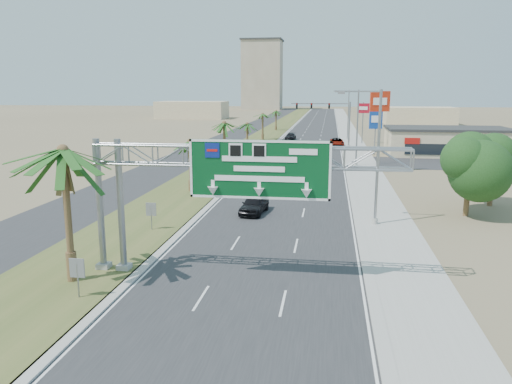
{
  "coord_description": "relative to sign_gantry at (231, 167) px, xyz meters",
  "views": [
    {
      "loc": [
        3.98,
        -15.09,
        9.93
      ],
      "look_at": [
        -0.13,
        12.62,
        4.2
      ],
      "focal_mm": 35.0,
      "sensor_mm": 36.0,
      "label": 1
    }
  ],
  "objects": [
    {
      "name": "palm_near",
      "position": [
        -8.14,
        -1.93,
        0.87
      ],
      "size": [
        5.7,
        5.7,
        8.35
      ],
      "color": "brown",
      "rests_on": "ground"
    },
    {
      "name": "oak_far",
      "position": [
        19.06,
        20.07,
        -2.24
      ],
      "size": [
        3.5,
        3.5,
        5.6
      ],
      "color": "brown",
      "rests_on": "ground"
    },
    {
      "name": "pole_sign_red_near",
      "position": [
        10.81,
        36.71,
        1.91
      ],
      "size": [
        2.39,
        0.93,
        10.03
      ],
      "color": "gray",
      "rests_on": "ground"
    },
    {
      "name": "tower_distant",
      "position": [
        -30.94,
        240.07,
        11.44
      ],
      "size": [
        20.0,
        16.0,
        35.0
      ],
      "primitive_type": "cube",
      "color": "gray",
      "rests_on": "ground"
    },
    {
      "name": "streetlight_far",
      "position": [
        8.36,
        78.07,
        -1.36
      ],
      "size": [
        3.27,
        0.44,
        10.0
      ],
      "color": "gray",
      "rests_on": "ground"
    },
    {
      "name": "palm_row_c",
      "position": [
        -8.44,
        38.07,
        -0.39
      ],
      "size": [
        3.99,
        3.99,
        6.75
      ],
      "color": "brown",
      "rests_on": "ground"
    },
    {
      "name": "car_right_lane",
      "position": [
        6.31,
        66.13,
        -5.35
      ],
      "size": [
        2.62,
        5.24,
        1.42
      ],
      "primitive_type": "imported",
      "rotation": [
        0.0,
        0.0,
        0.05
      ],
      "color": "gray",
      "rests_on": "ground"
    },
    {
      "name": "streetlight_mid",
      "position": [
        8.36,
        42.07,
        -1.36
      ],
      "size": [
        3.27,
        0.44,
        10.0
      ],
      "color": "gray",
      "rests_on": "ground"
    },
    {
      "name": "ground",
      "position": [
        1.06,
        -9.93,
        -6.06
      ],
      "size": [
        600.0,
        600.0,
        0.0
      ],
      "primitive_type": "plane",
      "color": "#8C7A59",
      "rests_on": "ground"
    },
    {
      "name": "streetlight_near",
      "position": [
        8.36,
        12.07,
        -1.36
      ],
      "size": [
        3.27,
        0.44,
        10.0
      ],
      "color": "gray",
      "rests_on": "ground"
    },
    {
      "name": "building_distant_right",
      "position": [
        31.06,
        130.07,
        -3.56
      ],
      "size": [
        20.0,
        12.0,
        5.0
      ],
      "primitive_type": "cube",
      "color": "tan",
      "rests_on": "ground"
    },
    {
      "name": "signal_mast",
      "position": [
        6.23,
        62.05,
        -1.21
      ],
      "size": [
        10.28,
        0.71,
        8.0
      ],
      "color": "gray",
      "rests_on": "ground"
    },
    {
      "name": "median_signback_b",
      "position": [
        -7.44,
        8.07,
        -4.61
      ],
      "size": [
        0.75,
        0.08,
        2.08
      ],
      "color": "gray",
      "rests_on": "ground"
    },
    {
      "name": "pole_sign_blue",
      "position": [
        11.98,
        54.37,
        -0.75
      ],
      "size": [
        2.02,
        0.59,
        7.27
      ],
      "color": "gray",
      "rests_on": "ground"
    },
    {
      "name": "car_mid_lane",
      "position": [
        0.39,
        37.06,
        -5.41
      ],
      "size": [
        1.45,
        3.97,
        1.3
      ],
      "primitive_type": "imported",
      "rotation": [
        0.0,
        0.0,
        0.02
      ],
      "color": "#6A090D",
      "rests_on": "ground"
    },
    {
      "name": "sign_gantry",
      "position": [
        0.0,
        0.0,
        0.0
      ],
      "size": [
        16.75,
        1.24,
        7.5
      ],
      "color": "gray",
      "rests_on": "ground"
    },
    {
      "name": "median_signback_a",
      "position": [
        -6.74,
        -3.93,
        -4.61
      ],
      "size": [
        0.75,
        0.08,
        2.08
      ],
      "color": "gray",
      "rests_on": "ground"
    },
    {
      "name": "palm_row_e",
      "position": [
        -8.44,
        75.07,
        -0.97
      ],
      "size": [
        3.99,
        3.99,
        6.15
      ],
      "color": "brown",
      "rests_on": "ground"
    },
    {
      "name": "opposing_road",
      "position": [
        -15.94,
        100.07,
        -6.05
      ],
      "size": [
        8.0,
        300.0,
        0.02
      ],
      "primitive_type": "cube",
      "color": "#28282B",
      "rests_on": "ground"
    },
    {
      "name": "car_far",
      "position": [
        -2.92,
        76.79,
        -5.41
      ],
      "size": [
        2.15,
        4.59,
        1.29
      ],
      "primitive_type": "imported",
      "rotation": [
        0.0,
        0.0,
        -0.08
      ],
      "color": "black",
      "rests_on": "ground"
    },
    {
      "name": "palm_row_f",
      "position": [
        -8.44,
        100.07,
        -1.35
      ],
      "size": [
        3.99,
        3.99,
        5.75
      ],
      "color": "brown",
      "rests_on": "ground"
    },
    {
      "name": "oak_near",
      "position": [
        16.06,
        16.07,
        -1.53
      ],
      "size": [
        4.5,
        4.5,
        6.8
      ],
      "color": "brown",
      "rests_on": "ground"
    },
    {
      "name": "palm_row_b",
      "position": [
        -8.44,
        22.07,
        -1.16
      ],
      "size": [
        3.99,
        3.99,
        5.95
      ],
      "color": "brown",
      "rests_on": "ground"
    },
    {
      "name": "store_building",
      "position": [
        23.06,
        56.07,
        -4.06
      ],
      "size": [
        18.0,
        10.0,
        4.0
      ],
      "primitive_type": "cube",
      "color": "tan",
      "rests_on": "ground"
    },
    {
      "name": "palm_row_d",
      "position": [
        -8.44,
        56.07,
        -1.64
      ],
      "size": [
        3.99,
        3.99,
        5.45
      ],
      "color": "brown",
      "rests_on": "ground"
    },
    {
      "name": "sidewalk_right",
      "position": [
        9.56,
        100.07,
        -6.01
      ],
      "size": [
        4.0,
        300.0,
        0.1
      ],
      "primitive_type": "cube",
      "color": "#9E9B93",
      "rests_on": "ground"
    },
    {
      "name": "pole_sign_red_far",
      "position": [
        11.05,
        71.1,
        0.02
      ],
      "size": [
        2.2,
        0.35,
        7.73
      ],
      "color": "gray",
      "rests_on": "ground"
    },
    {
      "name": "building_distant_left",
      "position": [
        -43.94,
        150.07,
        -3.06
      ],
      "size": [
        24.0,
        14.0,
        6.0
      ],
      "primitive_type": "cube",
      "color": "tan",
      "rests_on": "ground"
    },
    {
      "name": "road",
      "position": [
        1.06,
        100.07,
        -6.05
      ],
      "size": [
        12.0,
        300.0,
        0.02
      ],
      "primitive_type": "cube",
      "color": "#28282B",
      "rests_on": "ground"
    },
    {
      "name": "car_left_lane",
      "position": [
        -0.94,
        14.3,
        -5.32
      ],
      "size": [
        2.24,
        4.53,
        1.48
      ],
      "primitive_type": "imported",
      "rotation": [
        0.0,
        0.0,
        -0.12
      ],
      "color": "black",
      "rests_on": "ground"
    },
    {
      "name": "median_grass",
      "position": [
        -8.94,
        100.07,
        -6.0
      ],
      "size": [
        7.0,
        300.0,
        0.12
      ],
      "primitive_type": "cube",
      "color": "#445324",
      "rests_on": "ground"
    }
  ]
}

